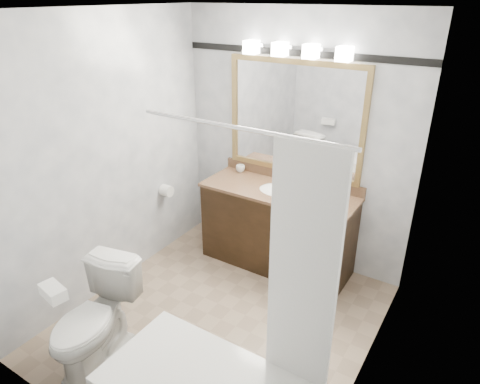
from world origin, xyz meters
name	(u,v)px	position (x,y,z in m)	size (l,w,h in m)	color
room	(218,190)	(0.00, 0.00, 1.25)	(2.42, 2.62, 2.52)	gray
vanity	(277,227)	(0.00, 1.02, 0.44)	(1.53, 0.58, 0.97)	black
mirror	(294,119)	(0.00, 1.28, 1.50)	(1.40, 0.04, 1.10)	#A28149
vanity_light_bar	(296,50)	(0.00, 1.23, 2.13)	(1.02, 0.14, 0.12)	silver
accent_stripe	(299,53)	(0.00, 1.29, 2.10)	(2.40, 0.01, 0.06)	black
tp_roll	(167,191)	(-1.14, 0.66, 0.70)	(0.12, 0.12, 0.11)	white
toilet	(93,320)	(-0.54, -0.87, 0.39)	(0.44, 0.77, 0.78)	white
tissue_box	(53,292)	(-0.54, -1.12, 0.82)	(0.20, 0.11, 0.08)	white
coffee_maker	(317,184)	(0.40, 0.98, 1.03)	(0.18, 0.22, 0.34)	black
cup_left	(240,168)	(-0.57, 1.21, 0.89)	(0.09, 0.09, 0.07)	white
soap_bottle_a	(281,177)	(-0.08, 1.22, 0.90)	(0.04, 0.04, 0.09)	white
soap_bar	(280,184)	(-0.05, 1.13, 0.86)	(0.08, 0.05, 0.03)	#ECEBC2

